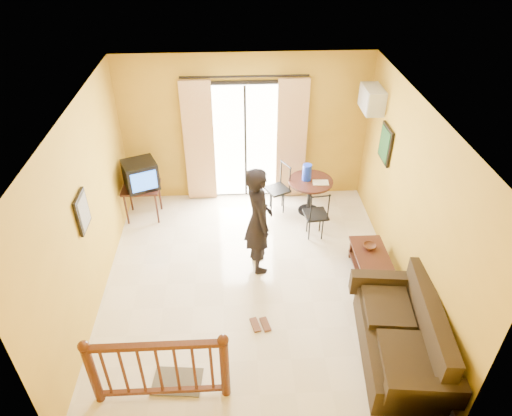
{
  "coord_description": "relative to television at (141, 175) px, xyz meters",
  "views": [
    {
      "loc": [
        -0.22,
        -5.16,
        4.99
      ],
      "look_at": [
        0.07,
        0.2,
        1.25
      ],
      "focal_mm": 32.0,
      "sensor_mm": 36.0,
      "label": 1
    }
  ],
  "objects": [
    {
      "name": "ground",
      "position": [
        1.87,
        -1.83,
        -0.9
      ],
      "size": [
        5.0,
        5.0,
        0.0
      ],
      "primitive_type": "plane",
      "color": "beige",
      "rests_on": "ground"
    },
    {
      "name": "room_shell",
      "position": [
        1.87,
        -1.83,
        0.81
      ],
      "size": [
        5.0,
        5.0,
        5.0
      ],
      "color": "white",
      "rests_on": "ground"
    },
    {
      "name": "balcony_door",
      "position": [
        1.87,
        0.61,
        0.29
      ],
      "size": [
        2.25,
        0.14,
        2.46
      ],
      "color": "black",
      "rests_on": "ground"
    },
    {
      "name": "tv_table",
      "position": [
        -0.03,
        0.0,
        -0.33
      ],
      "size": [
        0.65,
        0.54,
        0.65
      ],
      "color": "black",
      "rests_on": "ground"
    },
    {
      "name": "television",
      "position": [
        0.0,
        0.0,
        0.0
      ],
      "size": [
        0.7,
        0.67,
        0.49
      ],
      "rotation": [
        0.0,
        0.0,
        0.4
      ],
      "color": "black",
      "rests_on": "tv_table"
    },
    {
      "name": "picture_left",
      "position": [
        -0.35,
        -2.03,
        0.65
      ],
      "size": [
        0.05,
        0.42,
        0.52
      ],
      "color": "black",
      "rests_on": "room_shell"
    },
    {
      "name": "dining_table",
      "position": [
        3.03,
        0.0,
        -0.36
      ],
      "size": [
        0.81,
        0.81,
        0.68
      ],
      "color": "black",
      "rests_on": "ground"
    },
    {
      "name": "water_jug",
      "position": [
        2.95,
        0.03,
        -0.07
      ],
      "size": [
        0.17,
        0.17,
        0.31
      ],
      "primitive_type": "cylinder",
      "color": "#1531CC",
      "rests_on": "dining_table"
    },
    {
      "name": "serving_tray",
      "position": [
        3.19,
        -0.1,
        -0.21
      ],
      "size": [
        0.29,
        0.2,
        0.02
      ],
      "primitive_type": "cube",
      "rotation": [
        0.0,
        0.0,
        -0.07
      ],
      "color": "silver",
      "rests_on": "dining_table"
    },
    {
      "name": "dining_chairs",
      "position": [
        2.72,
        -0.33,
        -0.9
      ],
      "size": [
        1.07,
        1.32,
        0.95
      ],
      "color": "black",
      "rests_on": "ground"
    },
    {
      "name": "air_conditioner",
      "position": [
        3.96,
        0.12,
        1.25
      ],
      "size": [
        0.31,
        0.6,
        0.4
      ],
      "color": "silver",
      "rests_on": "room_shell"
    },
    {
      "name": "botanical_print",
      "position": [
        4.08,
        -0.53,
        0.75
      ],
      "size": [
        0.05,
        0.5,
        0.6
      ],
      "color": "black",
      "rests_on": "room_shell"
    },
    {
      "name": "coffee_table",
      "position": [
        3.72,
        -1.75,
        -0.63
      ],
      "size": [
        0.51,
        0.91,
        0.4
      ],
      "color": "black",
      "rests_on": "ground"
    },
    {
      "name": "bowl",
      "position": [
        3.72,
        -1.61,
        -0.46
      ],
      "size": [
        0.23,
        0.23,
        0.06
      ],
      "primitive_type": "imported",
      "rotation": [
        0.0,
        0.0,
        -0.18
      ],
      "color": "#502C1B",
      "rests_on": "coffee_table"
    },
    {
      "name": "sofa",
      "position": [
        3.73,
        -3.29,
        -0.56
      ],
      "size": [
        1.07,
        1.98,
        0.9
      ],
      "rotation": [
        0.0,
        0.0,
        -0.11
      ],
      "color": "black",
      "rests_on": "ground"
    },
    {
      "name": "standing_person",
      "position": [
        1.99,
        -1.46,
        -0.0
      ],
      "size": [
        0.54,
        0.72,
        1.79
      ],
      "primitive_type": "imported",
      "rotation": [
        0.0,
        0.0,
        1.75
      ],
      "color": "black",
      "rests_on": "ground"
    },
    {
      "name": "stair_balustrade",
      "position": [
        0.72,
        -3.73,
        -0.33
      ],
      "size": [
        1.63,
        0.13,
        1.04
      ],
      "color": "#471E0F",
      "rests_on": "ground"
    },
    {
      "name": "doormat",
      "position": [
        0.86,
        -3.55,
        -0.89
      ],
      "size": [
        0.64,
        0.46,
        0.02
      ],
      "primitive_type": "cube",
      "rotation": [
        0.0,
        0.0,
        -0.1
      ],
      "color": "#514C41",
      "rests_on": "ground"
    },
    {
      "name": "sandals",
      "position": [
        1.94,
        -2.71,
        -0.88
      ],
      "size": [
        0.3,
        0.27,
        0.03
      ],
      "color": "#502C1B",
      "rests_on": "ground"
    }
  ]
}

